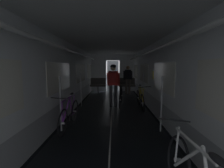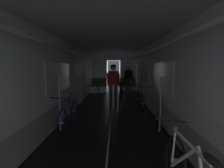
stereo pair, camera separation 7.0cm
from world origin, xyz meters
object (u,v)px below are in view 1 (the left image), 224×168
at_px(bicycle_black_in_aisle, 121,97).
at_px(bicycle_yellow, 140,99).
at_px(person_standing_near_bench, 128,78).
at_px(bicycle_purple, 69,115).
at_px(person_cyclist_aisle, 113,81).
at_px(bench_seat_far_left, 98,84).
at_px(bench_seat_far_right, 127,84).

bearing_deg(bicycle_black_in_aisle, bicycle_yellow, -32.77).
bearing_deg(person_standing_near_bench, bicycle_purple, -110.12).
bearing_deg(bicycle_purple, bicycle_yellow, 43.91).
xyz_separation_m(person_cyclist_aisle, person_standing_near_bench, (0.85, 3.09, -0.10)).
relative_size(bench_seat_far_left, bicycle_purple, 0.58).
bearing_deg(bicycle_black_in_aisle, person_standing_near_bench, 79.29).
height_order(bicycle_purple, bicycle_yellow, bicycle_yellow).
height_order(bicycle_purple, bicycle_black_in_aisle, bicycle_purple).
bearing_deg(bicycle_yellow, bicycle_black_in_aisle, 147.23).
bearing_deg(bench_seat_far_right, bicycle_yellow, -86.53).
xyz_separation_m(bench_seat_far_left, bicycle_purple, (-0.19, -5.83, -0.18)).
height_order(bench_seat_far_left, person_standing_near_bench, person_standing_near_bench).
relative_size(bench_seat_far_right, person_standing_near_bench, 0.58).
relative_size(bench_seat_far_right, person_cyclist_aisle, 0.57).
xyz_separation_m(bench_seat_far_left, person_cyclist_aisle, (0.95, -3.47, 0.50)).
bearing_deg(bicycle_purple, bench_seat_far_right, 71.11).
height_order(person_cyclist_aisle, bicycle_black_in_aisle, person_cyclist_aisle).
distance_m(bench_seat_far_left, bicycle_purple, 5.83).
bearing_deg(bicycle_purple, bicycle_black_in_aisle, 60.86).
relative_size(bicycle_black_in_aisle, person_standing_near_bench, 1.00).
bearing_deg(bicycle_yellow, person_cyclist_aisle, 168.37).
xyz_separation_m(bench_seat_far_left, bench_seat_far_right, (1.80, 0.00, 0.00)).
relative_size(bench_seat_far_left, person_cyclist_aisle, 0.57).
distance_m(bicycle_purple, bicycle_yellow, 3.08).
distance_m(bicycle_purple, person_standing_near_bench, 5.84).
xyz_separation_m(bench_seat_far_left, person_standing_near_bench, (1.80, -0.38, 0.41)).
distance_m(bicycle_yellow, person_standing_near_bench, 3.38).
bearing_deg(bicycle_black_in_aisle, bench_seat_far_right, 80.57).
distance_m(bicycle_yellow, person_cyclist_aisle, 1.29).
bearing_deg(person_standing_near_bench, bench_seat_far_right, 90.41).
height_order(bicycle_purple, person_cyclist_aisle, person_cyclist_aisle).
height_order(bench_seat_far_right, bicycle_purple, bench_seat_far_right).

